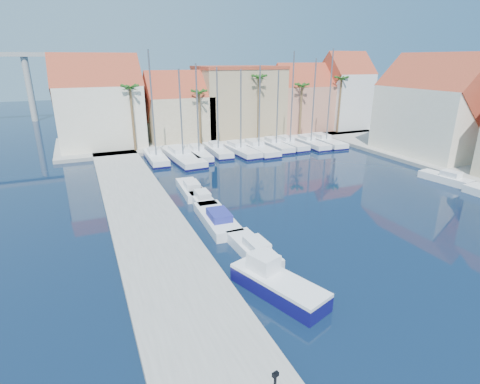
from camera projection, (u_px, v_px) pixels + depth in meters
The scene contains 30 objects.
ground at pixel (361, 308), 20.95m from camera, with size 260.00×260.00×0.00m, color black.
quay_west at pixel (153, 234), 29.20m from camera, with size 6.00×77.00×0.50m, color gray.
shore_north at pixel (223, 136), 66.12m from camera, with size 54.00×16.00×0.50m, color gray.
fishing_boat at pixel (276, 283), 22.00m from camera, with size 4.01×6.51×2.16m.
motorboat_west_0 at pixel (254, 249), 26.36m from camera, with size 2.01×5.69×1.40m.
motorboat_west_1 at pixel (217, 219), 31.33m from camera, with size 2.57×7.16×1.40m.
motorboat_west_2 at pixel (201, 199), 35.85m from camera, with size 1.86×5.42×1.40m.
motorboat_west_3 at pixel (191, 189), 38.56m from camera, with size 2.27×6.16×1.40m.
motorboat_east_1 at pixel (446, 178), 42.05m from camera, with size 2.61×5.78×1.40m.
sailboat_0 at pixel (156, 157), 50.61m from camera, with size 2.41×8.52×14.25m.
sailboat_1 at pixel (182, 156), 51.21m from camera, with size 3.85×11.96×11.97m.
sailboat_2 at pixel (198, 153), 52.71m from camera, with size 2.79×8.75×12.62m.
sailboat_3 at pixel (217, 150), 54.51m from camera, with size 2.65×8.64×12.15m.
sailboat_4 at pixel (239, 149), 54.87m from camera, with size 3.16×9.71×11.83m.
sailboat_5 at pixel (257, 148), 55.84m from camera, with size 2.85×10.18×12.28m.
sailboat_6 at pixel (275, 145), 57.69m from camera, with size 2.52×8.87×11.66m.
sailboat_7 at pixel (288, 143), 58.72m from camera, with size 2.52×8.81×14.20m.
sailboat_8 at pixel (309, 142), 59.31m from camera, with size 2.60×9.08×13.20m.
sailboat_9 at pixel (324, 141), 60.60m from camera, with size 3.14×9.90×14.64m.
building_0 at pixel (99, 106), 55.70m from camera, with size 12.30×9.00×13.50m.
building_1 at pixel (179, 110), 60.58m from camera, with size 10.30×8.00×11.00m.
building_2 at pixel (239, 101), 65.21m from camera, with size 14.20×10.20×11.50m.
building_3 at pixel (300, 101), 68.94m from camera, with size 10.30×8.00×12.00m.
building_4 at pixel (344, 93), 71.06m from camera, with size 8.30×8.00×14.00m.
building_6 at pixel (434, 110), 51.43m from camera, with size 9.00×14.30×13.50m.
palm_0 at pixel (130, 90), 52.00m from camera, with size 2.60×2.60×10.15m.
palm_1 at pixel (199, 94), 56.04m from camera, with size 2.60×2.60×9.15m.
palm_2 at pixel (259, 80), 59.13m from camera, with size 2.60×2.60×11.15m.
palm_3 at pixel (302, 87), 62.58m from camera, with size 2.60×2.60×9.65m.
palm_4 at pixel (342, 81), 65.24m from camera, with size 2.60×2.60×10.65m.
Camera 1 is at (-13.16, -13.45, 13.16)m, focal length 28.00 mm.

